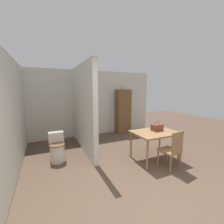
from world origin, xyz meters
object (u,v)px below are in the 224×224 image
at_px(dining_table, 155,135).
at_px(wooden_cabinet, 123,111).
at_px(handbag, 157,127).
at_px(wooden_chair, 172,149).
at_px(toilet, 57,149).

relative_size(dining_table, wooden_cabinet, 0.61).
distance_m(dining_table, handbag, 0.22).
height_order(wooden_chair, wooden_cabinet, wooden_cabinet).
xyz_separation_m(toilet, wooden_cabinet, (2.73, 1.55, 0.59)).
relative_size(wooden_chair, handbag, 3.09).
xyz_separation_m(dining_table, handbag, (0.12, 0.07, 0.17)).
bearing_deg(wooden_cabinet, dining_table, -100.07).
relative_size(dining_table, toilet, 1.57).
distance_m(handbag, wooden_cabinet, 2.46).
height_order(wooden_chair, handbag, handbag).
bearing_deg(toilet, wooden_chair, -32.63).
distance_m(toilet, handbag, 2.61).
bearing_deg(wooden_chair, handbag, 75.69).
relative_size(wooden_chair, wooden_cabinet, 0.50).
height_order(toilet, wooden_cabinet, wooden_cabinet).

